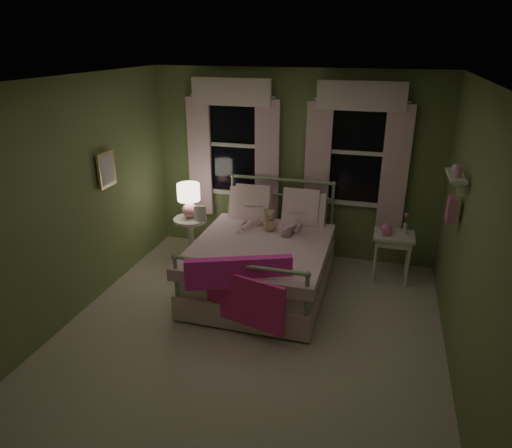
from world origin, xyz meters
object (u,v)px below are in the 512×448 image
(child_right, at_px, (294,211))
(nightstand_left, at_px, (191,234))
(child_left, at_px, (251,205))
(table_lamp, at_px, (189,197))
(bed, at_px, (264,260))
(nightstand_right, at_px, (393,241))
(teddy_bear, at_px, (269,222))

(child_right, xyz_separation_m, nightstand_left, (-1.44, 0.01, -0.49))
(child_left, xyz_separation_m, table_lamp, (-0.88, 0.01, 0.02))
(bed, xyz_separation_m, child_left, (-0.28, 0.42, 0.55))
(child_left, relative_size, nightstand_right, 1.15)
(child_left, distance_m, nightstand_left, 1.02)
(child_left, bearing_deg, child_right, -167.64)
(child_left, distance_m, child_right, 0.56)
(teddy_bear, xyz_separation_m, nightstand_left, (-1.16, 0.17, -0.37))
(nightstand_left, bearing_deg, table_lamp, 0.00)
(table_lamp, height_order, nightstand_right, table_lamp)
(child_left, height_order, nightstand_left, child_left)
(child_left, xyz_separation_m, nightstand_right, (1.82, 0.21, -0.39))
(nightstand_left, bearing_deg, child_left, -0.54)
(bed, distance_m, table_lamp, 1.36)
(child_left, xyz_separation_m, nightstand_left, (-0.88, 0.01, -0.52))
(teddy_bear, height_order, nightstand_left, teddy_bear)
(bed, bearing_deg, nightstand_left, 159.71)
(bed, relative_size, child_left, 2.77)
(child_right, bearing_deg, bed, 65.63)
(teddy_bear, relative_size, nightstand_right, 0.49)
(child_left, relative_size, child_right, 1.08)
(child_left, bearing_deg, teddy_bear, 162.87)
(child_left, bearing_deg, bed, 135.96)
(nightstand_left, distance_m, table_lamp, 0.54)
(bed, xyz_separation_m, teddy_bear, (-0.00, 0.26, 0.41))
(teddy_bear, bearing_deg, nightstand_left, 171.84)
(child_right, relative_size, nightstand_right, 1.07)
(table_lamp, bearing_deg, bed, -20.29)
(teddy_bear, height_order, table_lamp, table_lamp)
(nightstand_right, bearing_deg, child_right, -170.51)
(child_left, height_order, child_right, child_left)
(nightstand_left, xyz_separation_m, table_lamp, (0.00, 0.00, 0.54))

